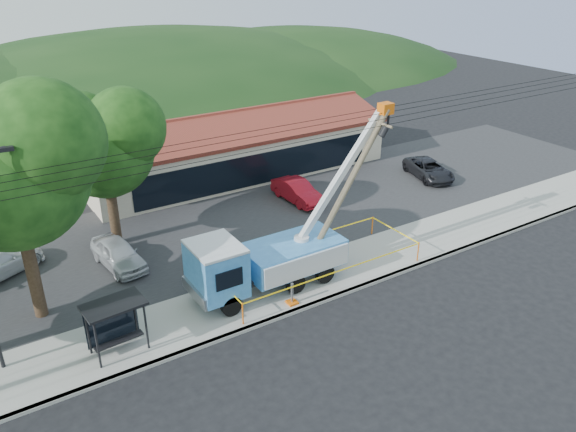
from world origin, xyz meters
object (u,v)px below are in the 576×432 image
(car_red, at_px, (297,202))
(car_dark, at_px, (428,179))
(car_silver, at_px, (120,267))
(leaning_pole, at_px, (347,188))
(bus_shelter, at_px, (114,315))
(utility_truck, at_px, (264,259))

(car_red, xyz_separation_m, car_dark, (10.38, -1.56, 0.00))
(car_silver, bearing_deg, car_red, 2.24)
(leaning_pole, relative_size, car_red, 1.92)
(bus_shelter, distance_m, car_silver, 7.32)
(car_silver, relative_size, car_dark, 0.90)
(car_silver, xyz_separation_m, car_dark, (22.86, 0.54, 0.00))
(leaning_pole, relative_size, bus_shelter, 3.27)
(bus_shelter, relative_size, car_silver, 0.60)
(car_dark, bearing_deg, leaning_pole, -137.08)
(leaning_pole, bearing_deg, car_silver, 147.09)
(leaning_pole, bearing_deg, bus_shelter, -178.03)
(utility_truck, relative_size, car_dark, 2.35)
(leaning_pole, xyz_separation_m, car_red, (2.67, 8.46, -4.56))
(utility_truck, height_order, car_dark, utility_truck)
(bus_shelter, height_order, car_silver, bus_shelter)
(car_red, bearing_deg, bus_shelter, -150.79)
(bus_shelter, distance_m, car_red, 17.18)
(utility_truck, height_order, car_silver, utility_truck)
(bus_shelter, bearing_deg, car_red, 26.60)
(leaning_pole, distance_m, bus_shelter, 12.25)
(car_silver, bearing_deg, utility_truck, -55.95)
(utility_truck, relative_size, bus_shelter, 4.34)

